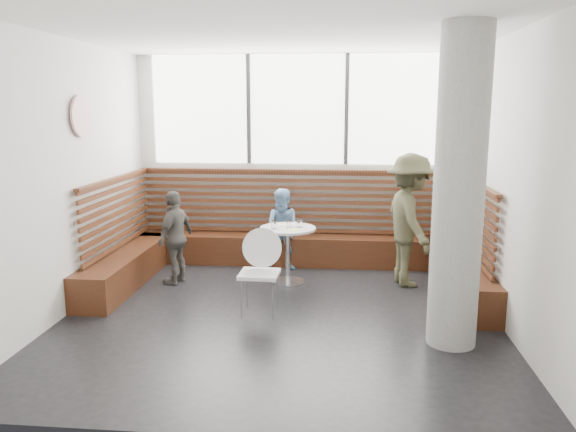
# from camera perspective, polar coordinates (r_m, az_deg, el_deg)

# --- Properties ---
(room) EXTENTS (5.00, 5.00, 3.20)m
(room) POSITION_cam_1_polar(r_m,az_deg,el_deg) (6.31, -0.87, 3.67)
(room) COLOR silver
(room) RESTS_ON ground
(booth) EXTENTS (5.00, 2.50, 1.44)m
(booth) POSITION_cam_1_polar(r_m,az_deg,el_deg) (8.26, 0.52, -3.03)
(booth) COLOR #3B1D0E
(booth) RESTS_ON ground
(concrete_column) EXTENTS (0.50, 0.50, 3.20)m
(concrete_column) POSITION_cam_1_polar(r_m,az_deg,el_deg) (5.78, 16.98, 2.52)
(concrete_column) COLOR gray
(concrete_column) RESTS_ON ground
(wall_art) EXTENTS (0.03, 0.50, 0.50)m
(wall_art) POSITION_cam_1_polar(r_m,az_deg,el_deg) (7.33, -20.29, 9.49)
(wall_art) COLOR white
(wall_art) RESTS_ON room
(cafe_table) EXTENTS (0.77, 0.77, 0.79)m
(cafe_table) POSITION_cam_1_polar(r_m,az_deg,el_deg) (7.74, -0.02, -2.78)
(cafe_table) COLOR silver
(cafe_table) RESTS_ON ground
(cafe_chair) EXTENTS (0.48, 0.47, 0.99)m
(cafe_chair) POSITION_cam_1_polar(r_m,az_deg,el_deg) (6.65, -2.84, -4.91)
(cafe_chair) COLOR white
(cafe_chair) RESTS_ON ground
(adult_man) EXTENTS (0.91, 1.29, 1.81)m
(adult_man) POSITION_cam_1_polar(r_m,az_deg,el_deg) (7.77, 12.26, -0.42)
(adult_man) COLOR #43432C
(adult_man) RESTS_ON ground
(child_back) EXTENTS (0.62, 0.50, 1.23)m
(child_back) POSITION_cam_1_polar(r_m,az_deg,el_deg) (8.38, -0.37, -1.39)
(child_back) COLOR #77A2CF
(child_back) RESTS_ON ground
(child_left) EXTENTS (0.52, 0.82, 1.29)m
(child_left) POSITION_cam_1_polar(r_m,az_deg,el_deg) (7.89, -11.37, -2.12)
(child_left) COLOR #54524C
(child_left) RESTS_ON ground
(plate_near) EXTENTS (0.18, 0.18, 0.01)m
(plate_near) POSITION_cam_1_polar(r_m,az_deg,el_deg) (7.81, -0.64, -0.94)
(plate_near) COLOR white
(plate_near) RESTS_ON cafe_table
(plate_far) EXTENTS (0.19, 0.19, 0.01)m
(plate_far) POSITION_cam_1_polar(r_m,az_deg,el_deg) (7.79, 0.91, -0.96)
(plate_far) COLOR white
(plate_far) RESTS_ON cafe_table
(glass_left) EXTENTS (0.07, 0.07, 0.11)m
(glass_left) POSITION_cam_1_polar(r_m,az_deg,el_deg) (7.61, -1.46, -0.87)
(glass_left) COLOR white
(glass_left) RESTS_ON cafe_table
(glass_mid) EXTENTS (0.07, 0.07, 0.11)m
(glass_mid) POSITION_cam_1_polar(r_m,az_deg,el_deg) (7.65, 0.08, -0.81)
(glass_mid) COLOR white
(glass_mid) RESTS_ON cafe_table
(glass_right) EXTENTS (0.07, 0.07, 0.11)m
(glass_right) POSITION_cam_1_polar(r_m,az_deg,el_deg) (7.70, 1.19, -0.76)
(glass_right) COLOR white
(glass_right) RESTS_ON cafe_table
(menu_card) EXTENTS (0.24, 0.21, 0.00)m
(menu_card) POSITION_cam_1_polar(r_m,az_deg,el_deg) (7.52, 0.51, -1.43)
(menu_card) COLOR #A5C64C
(menu_card) RESTS_ON cafe_table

